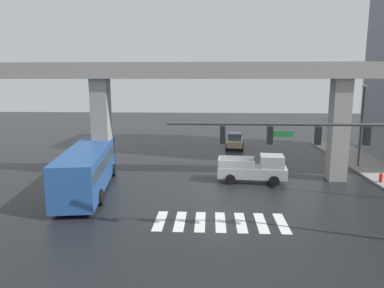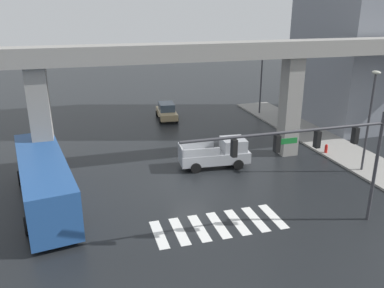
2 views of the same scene
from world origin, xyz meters
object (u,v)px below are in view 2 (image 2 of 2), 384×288
street_lamp_far_north (262,73)px  fire_hydrant (326,149)px  sedan_tan (167,111)px  street_lamp_near_corner (371,110)px  street_lamp_mid_block (301,86)px  city_bus (44,178)px  pickup_truck (218,154)px  traffic_signal_mast (319,147)px

street_lamp_far_north → fire_hydrant: bearing=-91.8°
sedan_tan → street_lamp_near_corner: street_lamp_near_corner is taller
fire_hydrant → street_lamp_mid_block: bearing=85.5°
city_bus → street_lamp_far_north: size_ratio=1.53×
sedan_tan → street_lamp_mid_block: 14.02m
pickup_truck → city_bus: size_ratio=0.47×
street_lamp_mid_block → street_lamp_far_north: (0.00, 7.85, 0.00)m
city_bus → fire_hydrant: size_ratio=13.00×
fire_hydrant → traffic_signal_mast: bearing=-128.1°
street_lamp_mid_block → street_lamp_far_north: same height
city_bus → traffic_signal_mast: 15.53m
pickup_truck → traffic_signal_mast: bearing=-80.4°
pickup_truck → traffic_signal_mast: 10.54m
pickup_truck → fire_hydrant: (9.18, -0.15, -0.56)m
street_lamp_far_north → fire_hydrant: size_ratio=8.52×
city_bus → pickup_truck: bearing=13.2°
pickup_truck → street_lamp_far_north: street_lamp_far_north is taller
city_bus → sedan_tan: (11.23, 16.56, -0.87)m
street_lamp_near_corner → street_lamp_far_north: same height
traffic_signal_mast → street_lamp_far_north: size_ratio=1.50×
street_lamp_mid_block → traffic_signal_mast: bearing=-118.3°
street_lamp_far_north → city_bus: bearing=-144.0°
pickup_truck → city_bus: 12.26m
pickup_truck → sedan_tan: bearing=92.9°
city_bus → street_lamp_near_corner: street_lamp_near_corner is taller
traffic_signal_mast → fire_hydrant: traffic_signal_mast is taller
pickup_truck → street_lamp_near_corner: size_ratio=0.72×
city_bus → traffic_signal_mast: size_ratio=1.01×
traffic_signal_mast → street_lamp_far_north: 23.91m
street_lamp_near_corner → fire_hydrant: size_ratio=8.52×
street_lamp_near_corner → street_lamp_far_north: (0.00, 16.74, 0.00)m
pickup_truck → street_lamp_far_north: (9.58, 12.82, 3.57)m
traffic_signal_mast → pickup_truck: bearing=99.6°
traffic_signal_mast → fire_hydrant: 12.91m
street_lamp_mid_block → city_bus: bearing=-160.2°
street_lamp_mid_block → street_lamp_far_north: bearing=90.0°
street_lamp_near_corner → street_lamp_mid_block: same height
street_lamp_mid_block → fire_hydrant: bearing=-94.5°
traffic_signal_mast → fire_hydrant: bearing=51.9°
street_lamp_near_corner → traffic_signal_mast: bearing=-143.7°
pickup_truck → street_lamp_near_corner: (9.58, -3.92, 3.57)m
street_lamp_mid_block → street_lamp_near_corner: bearing=-90.0°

